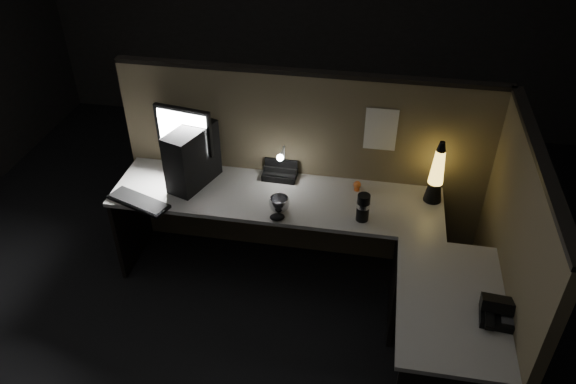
% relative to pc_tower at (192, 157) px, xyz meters
% --- Properties ---
extents(floor, '(6.00, 6.00, 0.00)m').
position_rel_pc_tower_xyz_m(floor, '(0.75, -0.66, -0.95)').
color(floor, black).
rests_on(floor, ground).
extents(room_shell, '(6.00, 6.00, 6.00)m').
position_rel_pc_tower_xyz_m(room_shell, '(0.75, -0.66, 0.67)').
color(room_shell, silver).
rests_on(room_shell, ground).
extents(partition_back, '(2.66, 0.06, 1.50)m').
position_rel_pc_tower_xyz_m(partition_back, '(0.75, 0.27, -0.20)').
color(partition_back, brown).
rests_on(partition_back, ground).
extents(partition_right, '(0.06, 1.66, 1.50)m').
position_rel_pc_tower_xyz_m(partition_right, '(2.08, -0.56, -0.20)').
color(partition_right, brown).
rests_on(partition_right, ground).
extents(desk, '(2.60, 1.60, 0.73)m').
position_rel_pc_tower_xyz_m(desk, '(0.93, -0.40, -0.37)').
color(desk, '#B4B1AA').
rests_on(desk, ground).
extents(pc_tower, '(0.31, 0.45, 0.43)m').
position_rel_pc_tower_xyz_m(pc_tower, '(0.00, 0.00, 0.00)').
color(pc_tower, black).
rests_on(pc_tower, desk).
extents(monitor, '(0.42, 0.18, 0.54)m').
position_rel_pc_tower_xyz_m(monitor, '(-0.08, 0.09, 0.11)').
color(monitor, black).
rests_on(monitor, desk).
extents(keyboard, '(0.47, 0.30, 0.02)m').
position_rel_pc_tower_xyz_m(keyboard, '(-0.30, -0.31, -0.21)').
color(keyboard, black).
rests_on(keyboard, desk).
extents(mouse, '(0.12, 0.10, 0.04)m').
position_rel_pc_tower_xyz_m(mouse, '(0.66, -0.32, -0.20)').
color(mouse, black).
rests_on(mouse, desk).
extents(clip_lamp, '(0.05, 0.20, 0.25)m').
position_rel_pc_tower_xyz_m(clip_lamp, '(0.61, 0.15, -0.07)').
color(clip_lamp, white).
rests_on(clip_lamp, desk).
extents(organizer, '(0.25, 0.22, 0.18)m').
position_rel_pc_tower_xyz_m(organizer, '(0.59, 0.21, -0.18)').
color(organizer, black).
rests_on(organizer, desk).
extents(lava_lamp, '(0.12, 0.12, 0.46)m').
position_rel_pc_tower_xyz_m(lava_lamp, '(1.67, 0.08, -0.03)').
color(lava_lamp, black).
rests_on(lava_lamp, desk).
extents(travel_mug, '(0.09, 0.09, 0.20)m').
position_rel_pc_tower_xyz_m(travel_mug, '(1.21, -0.22, -0.12)').
color(travel_mug, black).
rests_on(travel_mug, desk).
extents(steel_mug, '(0.16, 0.16, 0.11)m').
position_rel_pc_tower_xyz_m(steel_mug, '(0.66, -0.22, -0.16)').
color(steel_mug, '#B8B8BF').
rests_on(steel_mug, desk).
extents(figurine, '(0.05, 0.05, 0.05)m').
position_rel_pc_tower_xyz_m(figurine, '(1.15, 0.11, -0.17)').
color(figurine, orange).
rests_on(figurine, desk).
extents(pinned_paper, '(0.22, 0.00, 0.31)m').
position_rel_pc_tower_xyz_m(pinned_paper, '(1.28, 0.24, 0.21)').
color(pinned_paper, white).
rests_on(pinned_paper, partition_back).
extents(desk_phone, '(0.22, 0.23, 0.12)m').
position_rel_pc_tower_xyz_m(desk_phone, '(1.99, -0.94, -0.17)').
color(desk_phone, black).
rests_on(desk_phone, desk).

